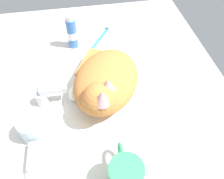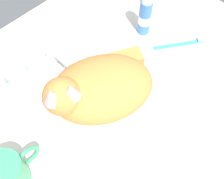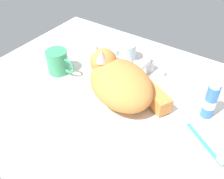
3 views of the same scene
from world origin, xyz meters
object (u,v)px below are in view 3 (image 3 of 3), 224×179
Objects in this scene: cat at (120,81)px; coffee_mug at (57,62)px; rinse_cup at (128,52)px; toothbrush at (207,145)px; faucet at (148,66)px; toothpaste_bottle at (211,101)px; soap_bar at (110,50)px.

cat reaches higher than coffee_mug.
rinse_cup is (16.93, 22.53, -1.00)cm from coffee_mug.
faucet is at bearing 144.20° from toothbrush.
rinse_cup is 0.53× the size of toothpaste_bottle.
coffee_mug is at bearing -145.14° from faucet.
soap_bar is (-17.78, 19.97, -4.73)cm from cat.
coffee_mug is 58.82cm from toothbrush.
faucet is 18.86cm from cat.
toothpaste_bottle is at bearing 16.60° from cat.
faucet reaches higher than soap_bar.
rinse_cup is 7.93cm from soap_bar.
rinse_cup is 0.51× the size of toothbrush.
cat is 4.44× the size of soap_bar.
cat is 27.15cm from coffee_mug.
cat is 4.62× the size of rinse_cup.
toothbrush is (31.60, -3.77, -6.52)cm from cat.
soap_bar is at bearing -169.27° from rinse_cup.
rinse_cup is at bearing 160.51° from toothpaste_bottle.
toothpaste_bottle is (27.39, 8.16, -0.75)cm from cat.
cat is at bearing -92.84° from faucet.
cat is 2.37× the size of toothbrush.
soap_bar is at bearing 165.35° from toothpaste_bottle.
coffee_mug is (-27.93, -19.46, 1.76)cm from faucet.
rinse_cup reaches higher than toothbrush.
faucet is at bearing 158.95° from toothpaste_bottle.
faucet is 1.01× the size of toothpaste_bottle.
faucet is 28.58cm from toothpaste_bottle.
soap_bar is 46.86cm from toothpaste_bottle.
faucet is 1.92× the size of rinse_cup.
coffee_mug is 1.66× the size of soap_bar.
toothpaste_bottle is at bearing 109.43° from toothbrush.
toothpaste_bottle reaches higher than faucet.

